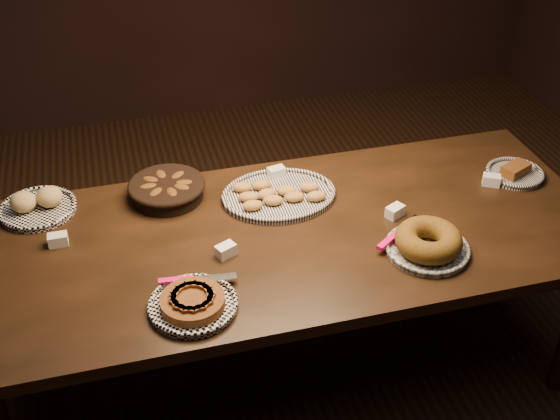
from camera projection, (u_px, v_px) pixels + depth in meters
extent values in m
plane|color=black|center=(287.00, 368.00, 3.06)|extent=(5.00, 5.00, 0.00)
cube|color=black|center=(288.00, 237.00, 2.64)|extent=(2.40, 1.00, 0.05)
cylinder|color=black|center=(15.00, 295.00, 2.93)|extent=(0.08, 0.08, 0.70)
cylinder|color=black|center=(482.00, 217.00, 3.39)|extent=(0.08, 0.08, 0.70)
torus|color=white|center=(193.00, 304.00, 2.28)|extent=(0.30, 0.30, 0.02)
cylinder|color=#43200D|center=(193.00, 302.00, 2.28)|extent=(0.25, 0.25, 0.03)
cube|color=#4F1E0D|center=(210.00, 295.00, 2.27)|extent=(0.03, 0.07, 0.01)
cube|color=#4F1E0D|center=(208.00, 290.00, 2.29)|extent=(0.04, 0.08, 0.01)
cube|color=#4F1E0D|center=(202.00, 286.00, 2.30)|extent=(0.07, 0.07, 0.01)
cube|color=#4F1E0D|center=(195.00, 284.00, 2.31)|extent=(0.08, 0.04, 0.01)
cube|color=#4F1E0D|center=(186.00, 286.00, 2.30)|extent=(0.07, 0.03, 0.01)
cube|color=#4F1E0D|center=(179.00, 289.00, 2.29)|extent=(0.07, 0.06, 0.01)
cube|color=#4F1E0D|center=(175.00, 294.00, 2.27)|extent=(0.05, 0.07, 0.01)
cube|color=#4F1E0D|center=(174.00, 300.00, 2.25)|extent=(0.03, 0.07, 0.01)
cube|color=#4F1E0D|center=(178.00, 305.00, 2.23)|extent=(0.06, 0.07, 0.01)
cube|color=#4F1E0D|center=(185.00, 308.00, 2.22)|extent=(0.07, 0.06, 0.01)
cube|color=#4F1E0D|center=(194.00, 309.00, 2.22)|extent=(0.07, 0.03, 0.01)
cube|color=#4F1E0D|center=(202.00, 306.00, 2.23)|extent=(0.07, 0.05, 0.01)
cube|color=#4F1E0D|center=(208.00, 301.00, 2.24)|extent=(0.06, 0.07, 0.01)
cube|color=#FF0C6A|center=(176.00, 281.00, 2.36)|extent=(0.12, 0.04, 0.02)
cube|color=silver|center=(215.00, 278.00, 2.38)|extent=(0.15, 0.05, 0.00)
torus|color=black|center=(279.00, 194.00, 2.80)|extent=(0.37, 0.37, 0.02)
ellipsoid|color=#985E2C|center=(252.00, 205.00, 2.71)|extent=(0.08, 0.05, 0.04)
ellipsoid|color=#985E2C|center=(273.00, 200.00, 2.74)|extent=(0.09, 0.07, 0.04)
ellipsoid|color=#985E2C|center=(294.00, 197.00, 2.76)|extent=(0.09, 0.06, 0.04)
ellipsoid|color=#985E2C|center=(316.00, 196.00, 2.77)|extent=(0.08, 0.06, 0.04)
ellipsoid|color=#985E2C|center=(248.00, 197.00, 2.76)|extent=(0.09, 0.06, 0.04)
ellipsoid|color=#985E2C|center=(267.00, 194.00, 2.78)|extent=(0.09, 0.07, 0.04)
ellipsoid|color=#985E2C|center=(287.00, 191.00, 2.80)|extent=(0.09, 0.06, 0.04)
ellipsoid|color=#985E2C|center=(309.00, 187.00, 2.82)|extent=(0.09, 0.07, 0.04)
ellipsoid|color=#985E2C|center=(242.00, 187.00, 2.82)|extent=(0.09, 0.07, 0.04)
ellipsoid|color=#985E2C|center=(262.00, 185.00, 2.83)|extent=(0.08, 0.05, 0.04)
torus|color=black|center=(427.00, 247.00, 2.52)|extent=(0.31, 0.31, 0.02)
torus|color=brown|center=(429.00, 240.00, 2.50)|extent=(0.29, 0.29, 0.08)
cube|color=#FF0C6A|center=(388.00, 241.00, 2.53)|extent=(0.11, 0.09, 0.02)
cube|color=silver|center=(407.00, 225.00, 2.62)|extent=(0.14, 0.11, 0.00)
cylinder|color=black|center=(167.00, 190.00, 2.79)|extent=(0.32, 0.32, 0.07)
torus|color=black|center=(167.00, 185.00, 2.78)|extent=(0.31, 0.31, 0.02)
ellipsoid|color=#351F0A|center=(185.00, 185.00, 2.79)|extent=(0.10, 0.07, 0.04)
ellipsoid|color=#351F0A|center=(178.00, 178.00, 2.83)|extent=(0.10, 0.10, 0.04)
ellipsoid|color=#351F0A|center=(161.00, 177.00, 2.83)|extent=(0.07, 0.10, 0.04)
ellipsoid|color=#351F0A|center=(151.00, 182.00, 2.80)|extent=(0.10, 0.10, 0.04)
ellipsoid|color=#351F0A|center=(149.00, 189.00, 2.76)|extent=(0.09, 0.06, 0.04)
ellipsoid|color=#351F0A|center=(156.00, 195.00, 2.73)|extent=(0.10, 0.10, 0.04)
ellipsoid|color=#351F0A|center=(172.00, 195.00, 2.73)|extent=(0.07, 0.10, 0.04)
ellipsoid|color=#351F0A|center=(182.00, 190.00, 2.76)|extent=(0.10, 0.10, 0.04)
torus|color=white|center=(37.00, 207.00, 2.72)|extent=(0.30, 0.30, 0.02)
ellipsoid|color=tan|center=(23.00, 202.00, 2.70)|extent=(0.10, 0.10, 0.08)
ellipsoid|color=tan|center=(49.00, 197.00, 2.73)|extent=(0.10, 0.10, 0.08)
torus|color=black|center=(515.00, 172.00, 2.93)|extent=(0.24, 0.24, 0.02)
cube|color=#43200D|center=(516.00, 169.00, 2.92)|extent=(0.14, 0.11, 0.04)
cube|color=white|center=(226.00, 250.00, 2.50)|extent=(0.08, 0.07, 0.04)
cube|color=white|center=(276.00, 172.00, 2.93)|extent=(0.08, 0.06, 0.04)
cube|color=white|center=(395.00, 211.00, 2.70)|extent=(0.08, 0.07, 0.04)
cube|color=white|center=(58.00, 240.00, 2.55)|extent=(0.07, 0.05, 0.04)
cube|color=white|center=(491.00, 180.00, 2.88)|extent=(0.08, 0.07, 0.04)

